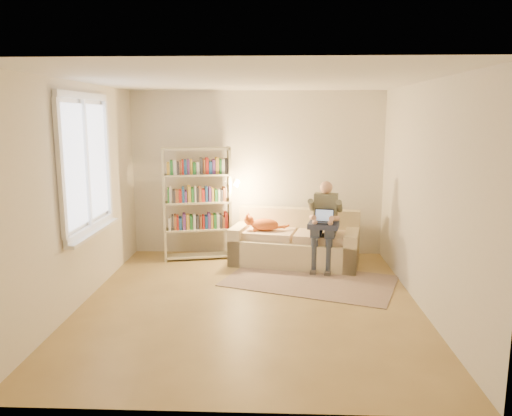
{
  "coord_description": "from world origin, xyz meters",
  "views": [
    {
      "loc": [
        0.3,
        -5.67,
        2.21
      ],
      "look_at": [
        0.03,
        1.0,
        0.97
      ],
      "focal_mm": 35.0,
      "sensor_mm": 36.0,
      "label": 1
    }
  ],
  "objects_px": {
    "sofa": "(295,244)",
    "cat": "(264,224)",
    "bookshelf": "(197,198)",
    "person": "(325,220)",
    "laptop": "(319,219)"
  },
  "relations": [
    {
      "from": "sofa",
      "to": "person",
      "type": "bearing_deg",
      "value": -17.91
    },
    {
      "from": "sofa",
      "to": "person",
      "type": "xyz_separation_m",
      "value": [
        0.41,
        -0.24,
        0.44
      ]
    },
    {
      "from": "laptop",
      "to": "sofa",
      "type": "bearing_deg",
      "value": 147.53
    },
    {
      "from": "bookshelf",
      "to": "cat",
      "type": "bearing_deg",
      "value": -22.77
    },
    {
      "from": "cat",
      "to": "bookshelf",
      "type": "relative_size",
      "value": 0.36
    },
    {
      "from": "bookshelf",
      "to": "sofa",
      "type": "bearing_deg",
      "value": -18.61
    },
    {
      "from": "person",
      "to": "laptop",
      "type": "bearing_deg",
      "value": -125.72
    },
    {
      "from": "bookshelf",
      "to": "laptop",
      "type": "bearing_deg",
      "value": -27.01
    },
    {
      "from": "laptop",
      "to": "bookshelf",
      "type": "distance_m",
      "value": 1.91
    },
    {
      "from": "cat",
      "to": "laptop",
      "type": "relative_size",
      "value": 2.02
    },
    {
      "from": "cat",
      "to": "bookshelf",
      "type": "distance_m",
      "value": 1.12
    },
    {
      "from": "sofa",
      "to": "laptop",
      "type": "height_order",
      "value": "laptop"
    },
    {
      "from": "person",
      "to": "cat",
      "type": "height_order",
      "value": "person"
    },
    {
      "from": "sofa",
      "to": "person",
      "type": "relative_size",
      "value": 1.58
    },
    {
      "from": "sofa",
      "to": "cat",
      "type": "xyz_separation_m",
      "value": [
        -0.47,
        -0.02,
        0.32
      ]
    }
  ]
}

